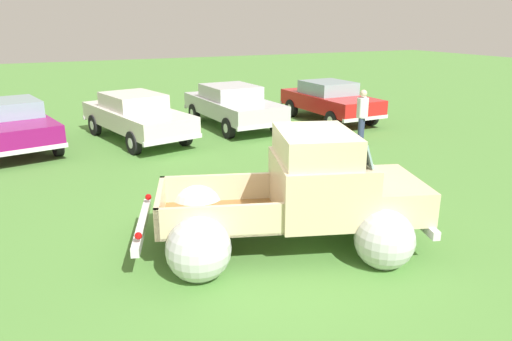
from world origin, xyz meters
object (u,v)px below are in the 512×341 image
(vintage_pickup_truck, at_px, (304,200))
(show_car_1, at_px, (136,115))
(show_car_2, at_px, (232,104))
(show_car_0, at_px, (10,124))
(spectator_0, at_px, (362,113))
(show_car_3, at_px, (329,100))

(vintage_pickup_truck, bearing_deg, show_car_1, 114.83)
(vintage_pickup_truck, height_order, show_car_2, vintage_pickup_truck)
(show_car_0, relative_size, spectator_0, 2.77)
(vintage_pickup_truck, xyz_separation_m, show_car_1, (-0.96, 8.45, 0.03))
(show_car_1, bearing_deg, show_car_0, -106.84)
(show_car_0, bearing_deg, show_car_3, 76.89)
(vintage_pickup_truck, relative_size, show_car_0, 1.12)
(vintage_pickup_truck, xyz_separation_m, spectator_0, (5.10, 5.13, 0.16))
(show_car_2, height_order, show_car_3, same)
(show_car_0, distance_m, spectator_0, 10.20)
(show_car_0, xyz_separation_m, show_car_1, (3.50, -0.26, 0.00))
(show_car_1, distance_m, show_car_2, 3.46)
(show_car_1, relative_size, show_car_2, 1.06)
(show_car_0, relative_size, show_car_3, 1.05)
(show_car_0, distance_m, show_car_1, 3.51)
(show_car_0, height_order, spectator_0, spectator_0)
(show_car_1, height_order, spectator_0, spectator_0)
(show_car_0, bearing_deg, spectator_0, 58.20)
(show_car_0, bearing_deg, vintage_pickup_truck, 15.79)
(spectator_0, bearing_deg, show_car_1, -156.05)
(show_car_0, distance_m, show_car_2, 6.93)
(show_car_2, bearing_deg, show_car_3, 77.91)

